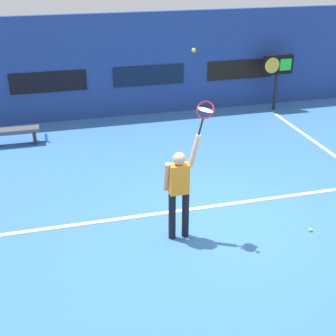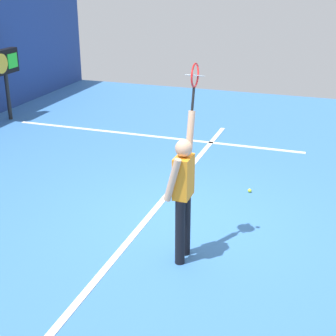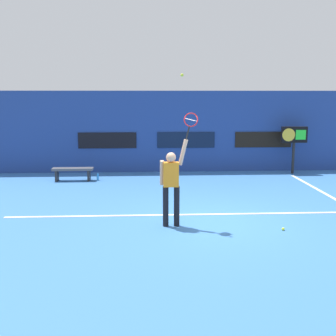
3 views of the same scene
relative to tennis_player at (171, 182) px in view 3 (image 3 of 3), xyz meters
name	(u,v)px [view 3 (image 3 of 3)]	position (x,y,z in m)	size (l,w,h in m)	color
ground_plane	(212,221)	(0.98, 0.29, -1.01)	(18.00, 18.00, 0.00)	#3870B2
back_wall	(186,132)	(0.98, 6.96, 0.54)	(18.00, 0.20, 3.09)	navy
sponsor_banner_center	(186,140)	(0.98, 6.84, 0.22)	(2.20, 0.03, 0.60)	#0C1933
sponsor_banner_portside	(107,140)	(-2.02, 6.84, 0.22)	(2.20, 0.03, 0.60)	black
sponsor_banner_starboard	(263,140)	(3.98, 6.84, 0.22)	(2.20, 0.03, 0.60)	black
court_baseline	(208,214)	(0.98, 0.86, -1.00)	(10.00, 0.10, 0.01)	white
court_sideline	(334,199)	(4.82, 2.29, -1.00)	(0.10, 7.00, 0.01)	white
tennis_player	(171,182)	(0.00, 0.00, 0.00)	(0.62, 0.31, 1.98)	black
tennis_racket	(191,121)	(0.42, 0.00, 1.36)	(0.38, 0.27, 0.63)	black
tennis_ball	(182,75)	(0.24, 0.09, 2.36)	(0.07, 0.07, 0.07)	#CCE033
scoreboard_clock	(294,137)	(4.98, 6.25, 0.38)	(0.96, 0.20, 1.78)	black
court_bench	(73,171)	(-3.09, 5.30, -0.67)	(1.40, 0.36, 0.45)	#4C4C51
water_bottle	(98,177)	(-2.24, 5.30, -0.89)	(0.07, 0.07, 0.24)	#338CD8
spare_ball	(283,229)	(2.44, -0.46, -0.98)	(0.07, 0.07, 0.07)	#CCE033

